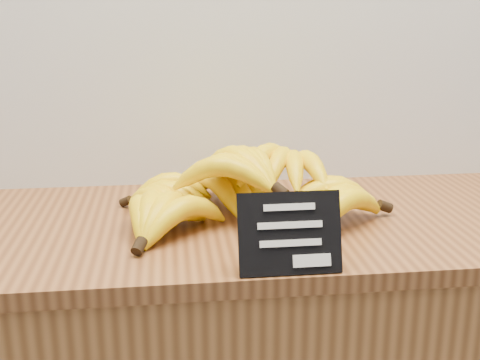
# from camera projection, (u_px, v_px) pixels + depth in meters

# --- Properties ---
(counter_top) EXTENTS (1.43, 0.54, 0.03)m
(counter_top) POSITION_uv_depth(u_px,v_px,m) (237.00, 226.00, 1.14)
(counter_top) COLOR brown
(counter_top) RESTS_ON counter
(chalkboard_sign) EXTENTS (0.16, 0.04, 0.12)m
(chalkboard_sign) POSITION_uv_depth(u_px,v_px,m) (290.00, 233.00, 0.90)
(chalkboard_sign) COLOR black
(chalkboard_sign) RESTS_ON counter_top
(banana_pile) EXTENTS (0.57, 0.40, 0.13)m
(banana_pile) POSITION_uv_depth(u_px,v_px,m) (241.00, 189.00, 1.14)
(banana_pile) COLOR yellow
(banana_pile) RESTS_ON counter_top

